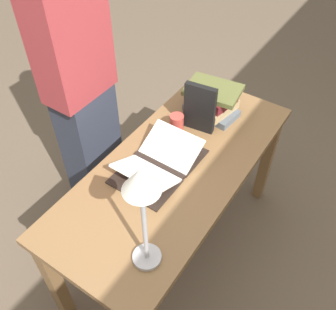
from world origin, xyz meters
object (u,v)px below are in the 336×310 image
(open_book, at_px, (159,162))
(coffee_mug, at_px, (177,123))
(book_standing_upright, at_px, (200,108))
(person_reader, at_px, (80,87))
(book_stack_tall, at_px, (212,101))
(reading_lamp, at_px, (142,194))

(open_book, height_order, coffee_mug, open_book)
(book_standing_upright, relative_size, person_reader, 0.15)
(open_book, distance_m, book_stack_tall, 0.49)
(book_standing_upright, bearing_deg, book_stack_tall, 174.89)
(reading_lamp, relative_size, person_reader, 0.28)
(book_standing_upright, xyz_separation_m, person_reader, (0.24, -0.57, 0.04))
(open_book, xyz_separation_m, book_standing_upright, (-0.34, 0.01, 0.10))
(open_book, bearing_deg, book_stack_tall, 179.82)
(coffee_mug, bearing_deg, book_stack_tall, 159.20)
(open_book, bearing_deg, reading_lamp, 29.86)
(open_book, height_order, book_stack_tall, book_stack_tall)
(book_standing_upright, distance_m, person_reader, 0.62)
(book_stack_tall, relative_size, reading_lamp, 0.59)
(coffee_mug, height_order, person_reader, person_reader)
(open_book, bearing_deg, coffee_mug, -163.53)
(book_standing_upright, height_order, person_reader, person_reader)
(coffee_mug, relative_size, person_reader, 0.05)
(reading_lamp, relative_size, coffee_mug, 5.30)
(book_standing_upright, bearing_deg, person_reader, -74.94)
(book_stack_tall, bearing_deg, open_book, -0.92)
(coffee_mug, bearing_deg, reading_lamp, 24.20)
(book_stack_tall, xyz_separation_m, person_reader, (0.38, -0.57, 0.09))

